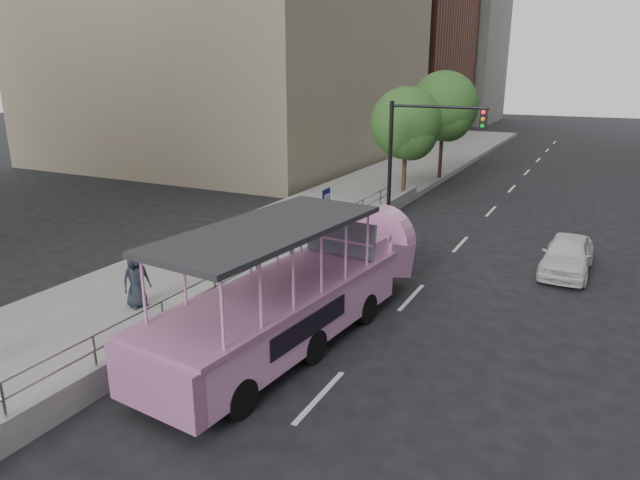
% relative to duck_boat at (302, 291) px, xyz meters
% --- Properties ---
extents(ground, '(160.00, 160.00, 0.00)m').
position_rel_duck_boat_xyz_m(ground, '(0.71, -0.40, -1.17)').
color(ground, black).
extents(sidewalk, '(5.50, 80.00, 0.30)m').
position_rel_duck_boat_xyz_m(sidewalk, '(-5.04, 9.60, -1.02)').
color(sidewalk, '#A0A09B').
rests_on(sidewalk, ground).
extents(kerb_wall, '(0.24, 30.00, 0.36)m').
position_rel_duck_boat_xyz_m(kerb_wall, '(-2.41, 1.60, -0.69)').
color(kerb_wall, '#A2A39D').
rests_on(kerb_wall, sidewalk).
extents(guardrail, '(0.07, 22.00, 0.71)m').
position_rel_duck_boat_xyz_m(guardrail, '(-2.41, 1.60, -0.03)').
color(guardrail, silver).
rests_on(guardrail, kerb_wall).
extents(duck_boat, '(3.22, 9.67, 3.15)m').
position_rel_duck_boat_xyz_m(duck_boat, '(0.00, 0.00, 0.00)').
color(duck_boat, black).
rests_on(duck_boat, ground).
extents(car, '(1.59, 3.73, 1.26)m').
position_rel_duck_boat_xyz_m(car, '(5.59, 7.98, -0.54)').
color(car, silver).
rests_on(car, ground).
extents(pedestrian_far, '(0.73, 0.89, 1.56)m').
position_rel_duck_boat_xyz_m(pedestrian_far, '(-4.51, -1.06, -0.09)').
color(pedestrian_far, '#242A36').
rests_on(pedestrian_far, sidewalk).
extents(parking_sign, '(0.08, 0.60, 2.67)m').
position_rel_duck_boat_xyz_m(parking_sign, '(-1.87, 5.12, 0.51)').
color(parking_sign, black).
rests_on(parking_sign, ground).
extents(traffic_signal, '(4.20, 0.32, 5.20)m').
position_rel_duck_boat_xyz_m(traffic_signal, '(-0.99, 12.10, 2.33)').
color(traffic_signal, black).
rests_on(traffic_signal, ground).
extents(street_tree_near, '(3.52, 3.52, 5.72)m').
position_rel_duck_boat_xyz_m(street_tree_near, '(-2.59, 15.53, 2.65)').
color(street_tree_near, '#3D2A1C').
rests_on(street_tree_near, ground).
extents(street_tree_far, '(3.97, 3.97, 6.45)m').
position_rel_duck_boat_xyz_m(street_tree_far, '(-2.39, 21.53, 3.14)').
color(street_tree_far, '#3D2A1C').
rests_on(street_tree_far, ground).
extents(midrise_brick, '(18.00, 16.00, 26.00)m').
position_rel_duck_boat_xyz_m(midrise_brick, '(-17.29, 47.60, 11.83)').
color(midrise_brick, brown).
rests_on(midrise_brick, ground).
extents(midrise_stone_b, '(16.00, 14.00, 20.00)m').
position_rel_duck_boat_xyz_m(midrise_stone_b, '(-15.29, 63.60, 8.83)').
color(midrise_stone_b, slate).
rests_on(midrise_stone_b, ground).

